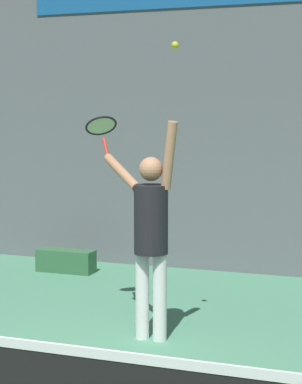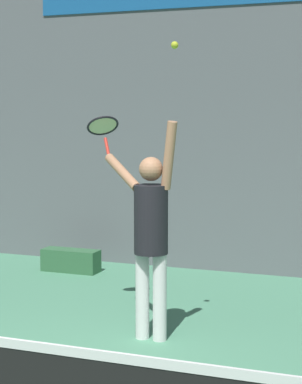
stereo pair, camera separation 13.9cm
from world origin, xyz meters
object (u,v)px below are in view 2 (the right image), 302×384
tennis_racket (103,127)px  equipment_bag (71,260)px  tennis_ball (175,45)px  tennis_player (150,229)px

tennis_racket → equipment_bag: bearing=126.6°
tennis_racket → tennis_ball: tennis_ball is taller
tennis_ball → equipment_bag: size_ratio=0.08×
equipment_bag → tennis_player: bearing=-48.3°
tennis_racket → equipment_bag: 2.86m
tennis_ball → equipment_bag: 4.19m
tennis_player → equipment_bag: tennis_player is taller
tennis_ball → tennis_racket: bearing=147.5°
tennis_racket → equipment_bag: size_ratio=0.55×
tennis_ball → equipment_bag: bearing=133.8°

